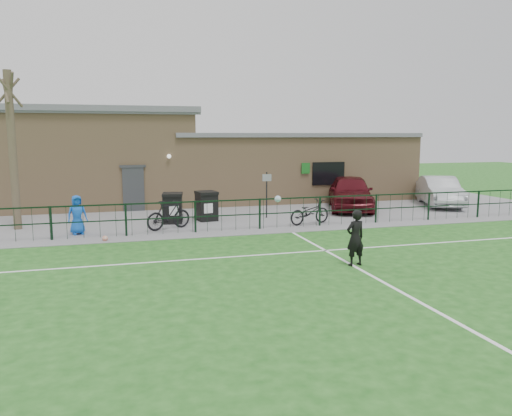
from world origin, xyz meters
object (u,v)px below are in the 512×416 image
object	(u,v)px
bare_tree	(13,151)
wheelie_bin_right	(207,207)
car_maroon	(350,192)
ball_ground	(105,238)
bicycle_d	(169,215)
sign_post	(267,195)
spectator_child	(77,215)
car_silver	(440,191)
wheelie_bin_left	(173,209)
bicycle_e	(310,212)

from	to	relation	value
bare_tree	wheelie_bin_right	world-z (taller)	bare_tree
car_maroon	ball_ground	world-z (taller)	car_maroon
bicycle_d	sign_post	bearing A→B (deg)	-94.16
bicycle_d	spectator_child	size ratio (longest dim) A/B	1.30
bare_tree	car_silver	world-z (taller)	bare_tree
wheelie_bin_left	sign_post	size ratio (longest dim) A/B	0.58
wheelie_bin_right	car_maroon	xyz separation A→B (m)	(7.26, 1.17, 0.26)
bare_tree	sign_post	size ratio (longest dim) A/B	3.00
wheelie_bin_left	car_silver	size ratio (longest dim) A/B	0.26
ball_ground	wheelie_bin_right	bearing A→B (deg)	37.14
wheelie_bin_left	spectator_child	bearing A→B (deg)	-148.68
wheelie_bin_left	ball_ground	world-z (taller)	wheelie_bin_left
bare_tree	wheelie_bin_right	bearing A→B (deg)	-0.38
wheelie_bin_left	car_maroon	size ratio (longest dim) A/B	0.24
car_silver	car_maroon	bearing A→B (deg)	-158.13
sign_post	ball_ground	distance (m)	7.46
wheelie_bin_left	wheelie_bin_right	distance (m)	1.46
car_silver	bicycle_e	bearing A→B (deg)	-136.99
car_maroon	bicycle_e	xyz separation A→B (m)	(-3.39, -3.20, -0.34)
ball_ground	car_silver	bearing A→B (deg)	14.48
ball_ground	bicycle_d	bearing A→B (deg)	32.65
bare_tree	wheelie_bin_left	world-z (taller)	bare_tree
wheelie_bin_left	wheelie_bin_right	bearing A→B (deg)	18.27
bicycle_e	ball_ground	size ratio (longest dim) A/B	9.64
wheelie_bin_right	car_silver	world-z (taller)	car_silver
car_maroon	ball_ground	distance (m)	12.15
bare_tree	wheelie_bin_right	xyz separation A→B (m)	(7.36, -0.05, -2.40)
sign_post	car_silver	world-z (taller)	sign_post
wheelie_bin_right	bicycle_e	distance (m)	4.37
wheelie_bin_left	car_silver	bearing A→B (deg)	15.14
wheelie_bin_left	spectator_child	xyz separation A→B (m)	(-3.61, -1.44, 0.14)
car_maroon	bicycle_e	world-z (taller)	car_maroon
bare_tree	ball_ground	world-z (taller)	bare_tree
bare_tree	car_silver	xyz separation A→B (m)	(19.61, 1.07, -2.24)
bare_tree	car_maroon	world-z (taller)	bare_tree
bare_tree	wheelie_bin_left	bearing A→B (deg)	-2.62
bicycle_d	ball_ground	size ratio (longest dim) A/B	9.55
sign_post	spectator_child	size ratio (longest dim) A/B	1.39
wheelie_bin_right	bicycle_d	bearing A→B (deg)	-146.19
car_maroon	spectator_child	distance (m)	12.64
car_maroon	car_silver	size ratio (longest dim) A/B	1.09
wheelie_bin_left	bicycle_e	xyz separation A→B (m)	(5.31, -1.81, -0.08)
spectator_child	wheelie_bin_right	bearing A→B (deg)	1.27
wheelie_bin_right	bicycle_d	world-z (taller)	wheelie_bin_right
bare_tree	ball_ground	size ratio (longest dim) A/B	30.78
sign_post	car_maroon	distance (m)	4.76
wheelie_bin_right	spectator_child	world-z (taller)	spectator_child
bicycle_d	ball_ground	world-z (taller)	bicycle_d
bare_tree	bicycle_d	distance (m)	6.32
bare_tree	bicycle_e	world-z (taller)	bare_tree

